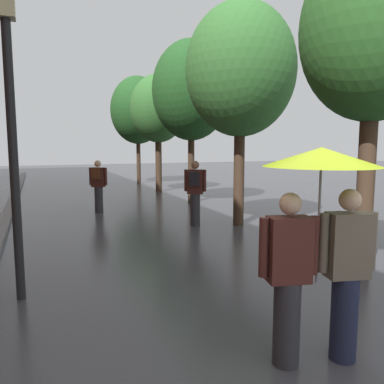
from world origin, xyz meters
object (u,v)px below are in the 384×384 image
at_px(street_tree_3, 158,109).
at_px(couple_under_umbrella, 319,223).
at_px(pedestrian_walking_far, 98,185).
at_px(pedestrian_walking_midground, 195,191).
at_px(street_lamp_post, 12,126).
at_px(street_tree_1, 241,71).
at_px(street_tree_2, 191,91).
at_px(street_tree_4, 138,110).
at_px(street_tree_0, 374,31).

relative_size(street_tree_3, couple_under_umbrella, 2.48).
bearing_deg(pedestrian_walking_far, street_tree_3, 53.01).
bearing_deg(pedestrian_walking_midground, street_lamp_post, -138.91).
xyz_separation_m(street_tree_1, street_tree_3, (0.20, 7.79, -0.30)).
height_order(street_tree_1, street_lamp_post, street_tree_1).
bearing_deg(pedestrian_walking_midground, street_tree_2, 69.41).
height_order(street_tree_1, street_tree_3, street_tree_1).
height_order(street_tree_1, pedestrian_walking_far, street_tree_1).
relative_size(street_tree_2, street_lamp_post, 1.44).
xyz_separation_m(street_lamp_post, pedestrian_walking_midground, (4.12, 3.59, -1.47)).
relative_size(street_lamp_post, pedestrian_walking_midground, 2.37).
distance_m(street_tree_1, street_lamp_post, 6.35).
xyz_separation_m(street_tree_4, pedestrian_walking_midground, (-1.43, -11.58, -3.08)).
bearing_deg(couple_under_umbrella, street_lamp_post, 134.75).
relative_size(couple_under_umbrella, pedestrian_walking_midground, 1.23).
height_order(street_tree_0, street_tree_3, street_tree_0).
bearing_deg(street_tree_2, pedestrian_walking_far, -166.98).
bearing_deg(street_tree_0, street_tree_3, 88.99).
height_order(street_tree_0, street_lamp_post, street_tree_0).
xyz_separation_m(street_tree_2, street_tree_3, (-0.11, 3.67, -0.34)).
distance_m(street_lamp_post, pedestrian_walking_midground, 5.66).
bearing_deg(street_lamp_post, street_tree_3, 63.80).
height_order(street_tree_0, pedestrian_walking_midground, street_tree_0).
xyz_separation_m(street_tree_1, pedestrian_walking_far, (-3.17, 3.31, -3.13)).
height_order(street_tree_3, pedestrian_walking_far, street_tree_3).
relative_size(street_tree_3, street_tree_4, 0.90).
height_order(street_tree_0, street_tree_1, street_tree_1).
distance_m(street_tree_4, pedestrian_walking_midground, 12.07).
relative_size(street_tree_1, street_tree_4, 0.98).
bearing_deg(couple_under_umbrella, pedestrian_walking_midground, 77.82).
relative_size(street_tree_0, pedestrian_walking_far, 3.23).
xyz_separation_m(street_tree_0, street_tree_2, (0.32, 8.32, 0.17)).
distance_m(street_tree_4, street_lamp_post, 16.24).
relative_size(street_tree_3, pedestrian_walking_far, 3.18).
relative_size(street_tree_2, couple_under_umbrella, 2.77).
height_order(street_tree_3, couple_under_umbrella, street_tree_3).
bearing_deg(pedestrian_walking_midground, street_tree_4, 82.98).
distance_m(street_tree_2, pedestrian_walking_midground, 5.09).
distance_m(street_tree_1, pedestrian_walking_midground, 3.31).
bearing_deg(pedestrian_walking_midground, street_tree_1, -18.36).
relative_size(street_tree_4, street_lamp_post, 1.44).
relative_size(street_tree_3, pedestrian_walking_midground, 3.06).
relative_size(street_tree_1, street_tree_2, 0.98).
height_order(street_tree_2, pedestrian_walking_midground, street_tree_2).
bearing_deg(street_tree_3, couple_under_umbrella, -100.98).
bearing_deg(street_tree_3, street_tree_4, 88.24).
bearing_deg(street_tree_2, street_tree_4, 89.87).
height_order(street_tree_4, pedestrian_walking_midground, street_tree_4).
bearing_deg(pedestrian_walking_far, pedestrian_walking_midground, -54.91).
xyz_separation_m(street_tree_2, street_tree_4, (0.02, 7.83, -0.06)).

